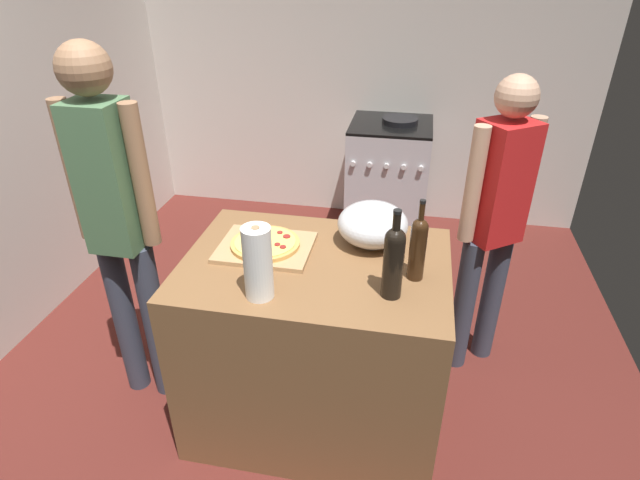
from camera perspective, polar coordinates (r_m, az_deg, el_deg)
ground_plane at (r=3.38m, az=-1.15°, el=-7.32°), size 3.83×3.47×0.02m
kitchen_wall_rear at (r=4.22m, az=3.12°, el=19.82°), size 3.83×0.10×2.60m
kitchen_wall_left at (r=3.53m, az=-29.74°, el=14.16°), size 0.10×3.47×2.60m
counter at (r=2.40m, az=-0.46°, el=-11.45°), size 1.12×0.80×0.89m
cutting_board at (r=2.23m, az=-6.10°, el=-0.83°), size 0.40×0.32×0.02m
pizza at (r=2.22m, az=-6.12°, el=-0.36°), size 0.30×0.30×0.03m
mixing_bowl at (r=2.24m, az=5.91°, el=1.75°), size 0.31×0.31×0.19m
paper_towel_roll at (r=1.87m, az=-6.95°, el=-2.56°), size 0.11×0.11×0.29m
wine_bottle_green at (r=1.87m, az=8.21°, el=-2.15°), size 0.08×0.08×0.36m
wine_bottle_dark at (r=2.00m, az=10.88°, el=-0.66°), size 0.07×0.07×0.34m
stove at (r=4.04m, az=7.58°, el=6.67°), size 0.60×0.62×0.95m
person_in_stripes at (r=2.40m, az=-21.76°, el=2.49°), size 0.38×0.21×1.74m
person_in_red at (r=2.62m, az=18.88°, el=2.63°), size 0.34×0.30×1.57m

